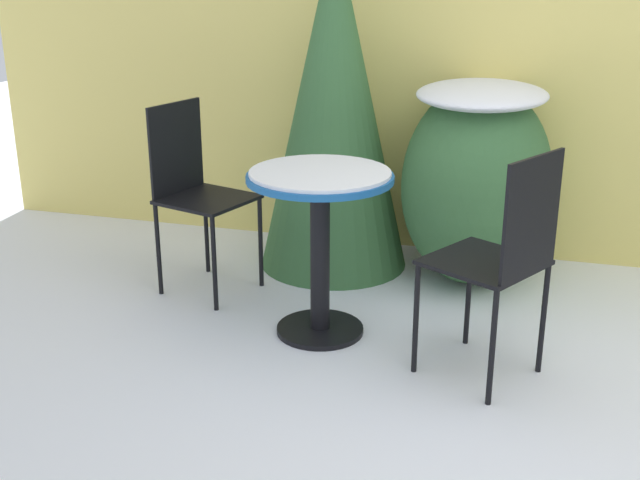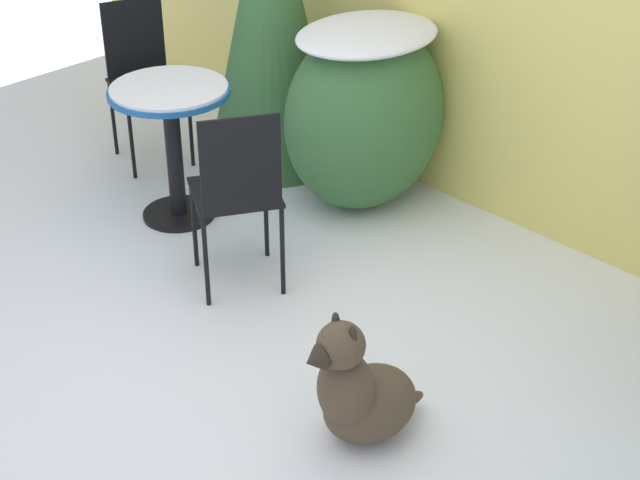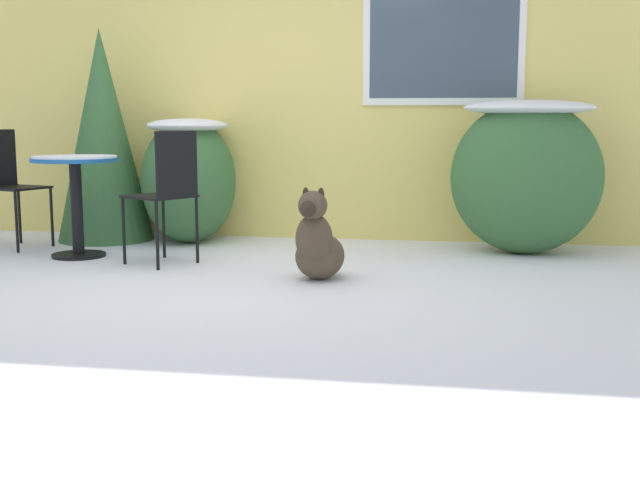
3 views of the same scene
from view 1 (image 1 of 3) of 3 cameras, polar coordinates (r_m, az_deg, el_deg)
name	(u,v)px [view 1 (image 1 of 3)]	position (r m, az deg, el deg)	size (l,w,h in m)	color
shrub_left	(476,178)	(4.39, 11.07, 4.37)	(0.80, 1.02, 1.09)	#386638
evergreen_bush	(334,104)	(4.46, 1.03, 9.65)	(0.84, 0.84, 1.87)	#386638
patio_table	(320,215)	(3.65, 0.00, 1.78)	(0.67, 0.67, 0.80)	black
patio_chair_near_table	(196,187)	(4.25, -8.82, 3.74)	(0.52, 0.52, 0.99)	black
patio_chair_far_side	(501,255)	(3.32, 12.75, -1.02)	(0.57, 0.57, 0.99)	black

